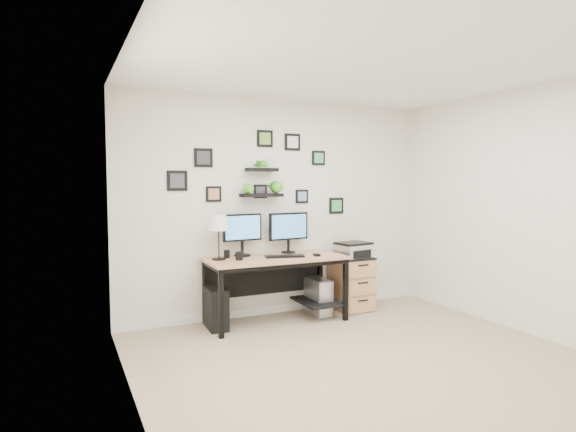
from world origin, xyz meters
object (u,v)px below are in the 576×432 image
desk (277,267)px  pc_tower_black (216,308)px  monitor_right (289,229)px  table_lamp (219,224)px  monitor_left (242,231)px  mug (239,256)px  file_cabinet (351,283)px  printer (354,250)px  pc_tower_grey (318,296)px

desk → pc_tower_black: 0.83m
monitor_right → table_lamp: table_lamp is taller
monitor_left → mug: size_ratio=5.32×
desk → file_cabinet: bearing=3.2°
desk → mug: bearing=-173.1°
pc_tower_black → desk: bearing=0.7°
table_lamp → pc_tower_black: size_ratio=1.11×
printer → pc_tower_grey: bearing=178.1°
monitor_left → desk: bearing=-28.8°
monitor_left → file_cabinet: monitor_left is taller
desk → file_cabinet: size_ratio=2.39×
file_cabinet → mug: bearing=-175.6°
file_cabinet → pc_tower_grey: bearing=-177.1°
desk → mug: mug is taller
desk → monitor_right: monitor_right is taller
file_cabinet → printer: bearing=-84.7°
printer → mug: bearing=-177.2°
mug → monitor_right: bearing=19.2°
monitor_left → pc_tower_grey: 1.24m
desk → pc_tower_grey: bearing=3.4°
desk → printer: (1.05, 0.02, 0.14)m
pc_tower_grey → desk: bearing=-176.6°
table_lamp → file_cabinet: table_lamp is taller
mug → file_cabinet: bearing=4.4°
mug → pc_tower_black: mug is taller
file_cabinet → printer: (0.00, -0.04, 0.43)m
monitor_left → printer: monitor_left is taller
monitor_right → mug: 0.80m
file_cabinet → printer: printer is taller
desk → file_cabinet: 1.09m
pc_tower_black → printer: printer is taller
monitor_right → printer: 0.88m
file_cabinet → monitor_left: bearing=174.5°
table_lamp → printer: 1.77m
monitor_right → pc_tower_grey: 0.90m
pc_tower_black → file_cabinet: size_ratio=0.67×
pc_tower_black → table_lamp: bearing=29.5°
monitor_left → file_cabinet: bearing=-5.5°
mug → pc_tower_black: bearing=158.5°
desk → table_lamp: bearing=174.8°
mug → pc_tower_grey: (1.05, 0.09, -0.58)m
monitor_right → pc_tower_grey: bearing=-26.0°
mug → desk: bearing=6.9°
monitor_left → printer: 1.44m
desk → pc_tower_grey: size_ratio=3.58×
monitor_left → monitor_right: bearing=-0.2°
file_cabinet → table_lamp: bearing=179.9°
pc_tower_black → monitor_left: bearing=26.3°
monitor_right → printer: size_ratio=1.17×
table_lamp → pc_tower_black: bearing=-154.2°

